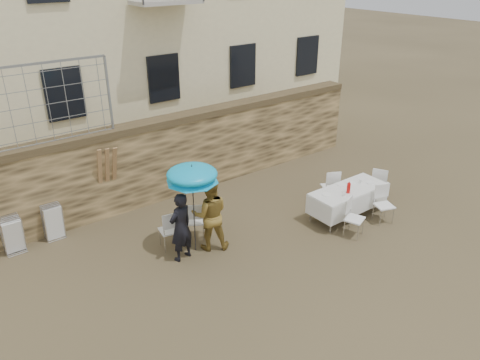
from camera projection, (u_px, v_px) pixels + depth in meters
ground at (288, 284)px, 9.55m from camera, size 80.00×80.00×0.00m
stone_wall at (167, 158)px, 12.70m from camera, size 13.00×0.50×2.20m
chain_link_fence at (39, 106)px, 10.22m from camera, size 3.20×0.06×1.80m
man_suit at (181, 227)px, 10.03m from camera, size 0.65×0.50×1.60m
woman_dress at (210, 214)px, 10.41m from camera, size 1.05×0.98×1.72m
umbrella at (192, 177)px, 9.87m from camera, size 1.14×1.14×1.96m
couple_chair_left at (169, 229)px, 10.57m from camera, size 0.55×0.55×0.96m
couple_chair_right at (196, 220)px, 10.94m from camera, size 0.67×0.67×0.96m
banquet_table at (349, 190)px, 11.78m from camera, size 2.10×0.85×0.78m
soda_bottle at (349, 188)px, 11.48m from camera, size 0.09×0.09×0.26m
table_chair_front_left at (355, 218)px, 11.02m from camera, size 0.62×0.62×0.96m
table_chair_front_right at (384, 205)px, 11.61m from camera, size 0.61×0.61×0.96m
table_chair_back at (330, 186)px, 12.57m from camera, size 0.64×0.64×0.96m
table_chair_side at (380, 183)px, 12.71m from camera, size 0.64×0.64×0.96m
chair_stack_left at (11, 232)px, 10.51m from camera, size 0.46×0.47×0.92m
chair_stack_right at (51, 219)px, 10.99m from camera, size 0.46×0.40×0.92m
wood_planks at (112, 180)px, 11.67m from camera, size 0.70×0.20×2.00m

